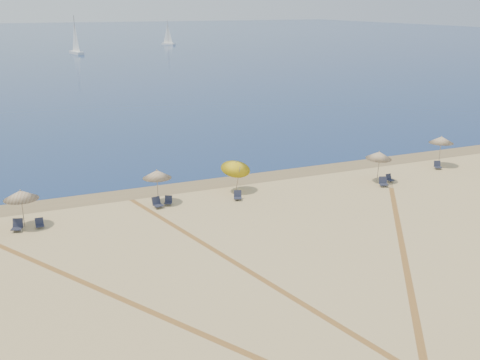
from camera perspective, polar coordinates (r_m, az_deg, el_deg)
The scene contains 19 objects.
ground at distance 24.96m, azimuth 19.20°, elevation -15.75°, with size 160.00×160.00×0.00m, color tan.
ocean at distance 240.72m, azimuth -20.22°, elevation 13.33°, with size 500.00×500.00×0.00m, color #0C2151.
wet_sand at distance 43.74m, azimuth -2.07°, elevation -0.17°, with size 500.00×500.00×0.00m, color olive.
umbrella_1 at distance 36.81m, azimuth -21.41°, elevation -1.42°, with size 2.11×2.11×2.45m.
umbrella_2 at distance 38.79m, azimuth -8.45°, elevation 0.59°, with size 1.99×1.99×2.46m.
umbrella_3 at distance 40.81m, azimuth -0.41°, elevation 1.44°, with size 2.16×2.22×2.63m.
umbrella_4 at distance 44.40m, azimuth 13.95°, elevation 2.46°, with size 1.99×2.02×2.49m.
umbrella_5 at distance 50.36m, azimuth 19.80°, elevation 3.87°, with size 2.03×2.03×2.64m.
chair_2 at distance 36.94m, azimuth -21.71°, elevation -4.34°, with size 0.79×0.85×0.73m.
chair_3 at distance 36.97m, azimuth -19.72°, elevation -4.19°, with size 0.49×0.58×0.60m.
chair_4 at distance 38.55m, azimuth -8.42°, elevation -2.34°, with size 0.73×0.81×0.72m.
chair_5 at distance 39.03m, azimuth -7.30°, elevation -2.11°, with size 0.70×0.74×0.61m.
chair_6 at distance 39.64m, azimuth -0.24°, elevation -1.62°, with size 0.74×0.79×0.65m.
chair_7 at distance 43.92m, azimuth 14.37°, elevation -0.22°, with size 0.81×0.87×0.72m.
chair_8 at distance 45.20m, azimuth 14.98°, elevation 0.16°, with size 0.56×0.63×0.60m.
chair_9 at distance 49.92m, azimuth 19.46°, elevation 1.41°, with size 0.76×0.80×0.66m.
sailboat_1 at distance 163.49m, azimuth -16.37°, elevation 13.27°, with size 3.17×7.07×10.21m.
sailboat_2 at distance 194.62m, azimuth -7.33°, elevation 14.19°, with size 3.79×5.34×7.98m.
tire_tracks at distance 29.24m, azimuth 1.27°, elevation -9.51°, with size 54.73×43.67×0.00m.
Camera 1 is at (-15.00, -14.88, 13.29)m, focal length 41.94 mm.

